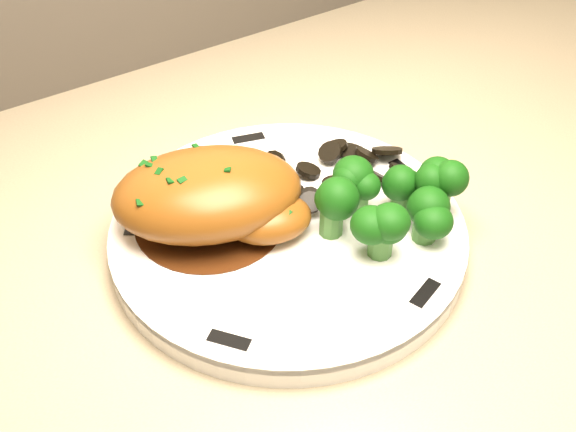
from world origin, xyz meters
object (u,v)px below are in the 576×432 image
counter (489,361)px  chicken_breast (214,196)px  plate (288,234)px  broccoli_florets (391,202)px

counter → chicken_breast: (-0.42, 0.01, 0.50)m
plate → broccoli_florets: size_ratio=2.51×
plate → chicken_breast: bearing=144.4°
chicken_breast → broccoli_florets: 0.14m
broccoli_florets → plate: bearing=146.2°
counter → chicken_breast: bearing=178.3°
plate → broccoli_florets: (0.07, -0.05, 0.03)m
counter → broccoli_florets: bearing=-167.6°
chicken_breast → counter: bearing=20.7°
counter → plate: size_ratio=7.34×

